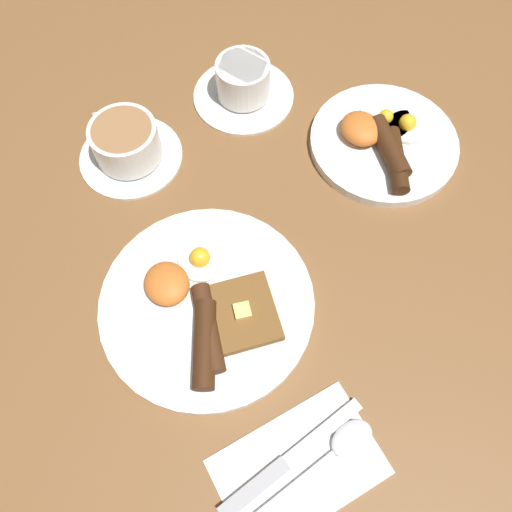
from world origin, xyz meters
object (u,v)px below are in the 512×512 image
object	(u,v)px
teacup_near	(127,145)
spoon	(339,449)
breakfast_plate_far	(383,141)
teacup_far	(243,84)
knife	(285,463)
breakfast_plate_near	(207,305)

from	to	relation	value
teacup_near	spoon	xyz separation A→B (m)	(0.50, 0.01, -0.02)
breakfast_plate_far	teacup_near	distance (m)	0.38
teacup_near	spoon	size ratio (longest dim) A/B	0.82
teacup_near	teacup_far	xyz separation A→B (m)	(-0.01, 0.21, -0.00)
teacup_far	knife	world-z (taller)	teacup_far
breakfast_plate_far	knife	xyz separation A→B (m)	(0.29, -0.37, -0.01)
teacup_far	spoon	bearing A→B (deg)	-20.64
breakfast_plate_near	teacup_near	world-z (taller)	teacup_near
breakfast_plate_near	teacup_near	size ratio (longest dim) A/B	1.79
knife	spoon	xyz separation A→B (m)	(0.02, 0.06, 0.00)
breakfast_plate_near	teacup_near	bearing A→B (deg)	174.73
breakfast_plate_far	teacup_far	bearing A→B (deg)	-148.28
breakfast_plate_near	breakfast_plate_far	world-z (taller)	breakfast_plate_far
knife	spoon	bearing A→B (deg)	-22.85
breakfast_plate_far	teacup_far	size ratio (longest dim) A/B	1.38
breakfast_plate_far	teacup_far	world-z (taller)	teacup_far
knife	spoon	world-z (taller)	spoon
teacup_far	breakfast_plate_far	bearing A→B (deg)	31.72
teacup_near	spoon	distance (m)	0.50
breakfast_plate_near	teacup_far	world-z (taller)	teacup_far
breakfast_plate_near	teacup_far	distance (m)	0.36
teacup_far	spoon	world-z (taller)	teacup_far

